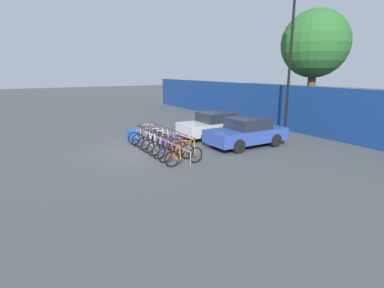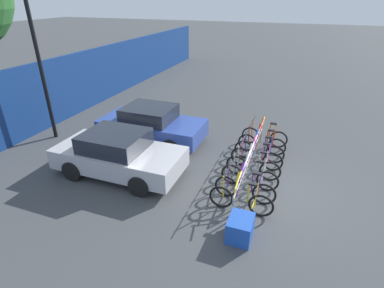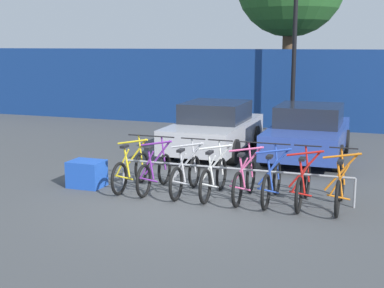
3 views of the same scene
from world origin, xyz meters
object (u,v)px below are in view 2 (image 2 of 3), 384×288
Objects in this scene: bicycle_yellow at (241,200)px; car_blue at (152,124)px; bicycle_silver at (249,176)px; lamp_post at (31,25)px; bicycle_blue at (259,151)px; bicycle_orange at (264,136)px; bicycle_pink at (256,158)px; bike_rack at (250,158)px; bicycle_red at (262,143)px; bicycle_white at (253,167)px; cargo_crate at (240,228)px; car_silver at (118,154)px; bicycle_purple at (245,189)px.

car_blue is (3.05, 4.14, 0.31)m from bicycle_yellow.
car_blue is (1.85, 4.14, 0.31)m from bicycle_silver.
bicycle_silver is 0.22× the size of lamp_post.
bicycle_orange is (1.24, 0.00, 0.00)m from bicycle_blue.
bicycle_blue is at bearing -3.53° from bicycle_pink.
bicycle_pink reaches higher than bike_rack.
car_blue is at bearing 96.24° from bicycle_red.
bicycle_blue is 4.15m from car_blue.
lamp_post reaches higher than bicycle_white.
bicycle_silver reaches higher than cargo_crate.
car_silver is 5.73× the size of cargo_crate.
bicycle_purple is 1.00× the size of bicycle_red.
bicycle_white is 2.39m from bicycle_orange.
bicycle_purple is at bearing -178.07° from bicycle_orange.
bicycle_orange is at bearing 2.22° from cargo_crate.
bicycle_purple is at bearing -179.94° from bicycle_blue.
cargo_crate is at bearing 179.87° from bicycle_pink.
bicycle_white is 0.61m from bicycle_pink.
cargo_crate is (-3.97, -4.33, -0.42)m from car_blue.
bicycle_purple is 0.67m from bicycle_silver.
lamp_post is (0.23, 7.97, 3.85)m from bicycle_white.
bike_rack is at bearing 3.14° from bicycle_purple.
bicycle_blue is at bearing -3.87° from bicycle_silver.
car_silver is (0.56, 4.01, 0.31)m from bicycle_yellow.
bicycle_silver is at bearing 178.16° from bicycle_white.
lamp_post is at bearing 96.61° from bicycle_blue.
bicycle_red reaches higher than bike_rack.
bicycle_yellow and bicycle_pink have the same top height.
bicycle_yellow is 2.44× the size of cargo_crate.
bicycle_white is at bearing 4.16° from cargo_crate.
bicycle_orange is at bearing -74.85° from lamp_post.
bicycle_pink is 1.00× the size of bicycle_orange.
bicycle_yellow is at bearing 178.16° from bicycle_white.
bicycle_white is 0.43× the size of car_blue.
bicycle_blue and bicycle_orange have the same top height.
bicycle_silver is 2.31m from bicycle_red.
bicycle_yellow is at bearing -97.93° from car_silver.
bicycle_pink is (0.31, -0.15, -0.12)m from bike_rack.
bike_rack is at bearing 173.91° from bicycle_red.
bicycle_yellow is (-2.08, -0.15, -0.12)m from bike_rack.
bicycle_blue is 8.90m from lamp_post.
bicycle_orange is at bearing 0.06° from bicycle_blue.
bike_rack is 2.76× the size of bicycle_orange.
car_silver is at bearing 126.20° from bicycle_red.
cargo_crate is at bearing -177.01° from bicycle_blue.
bicycle_red is 2.44× the size of cargo_crate.
bike_rack is at bearing 6.55° from cargo_crate.
cargo_crate is (-4.44, -0.20, -0.10)m from bicycle_red.
bicycle_yellow is 1.00× the size of bicycle_blue.
cargo_crate is (-1.49, -4.21, -0.42)m from car_silver.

